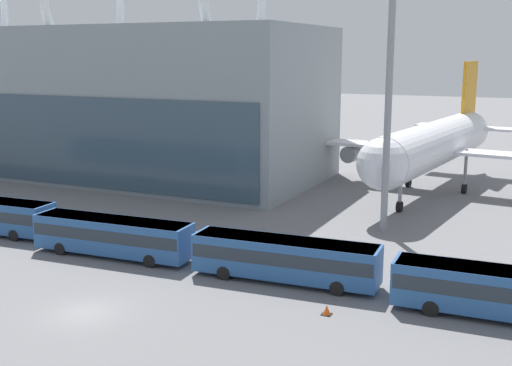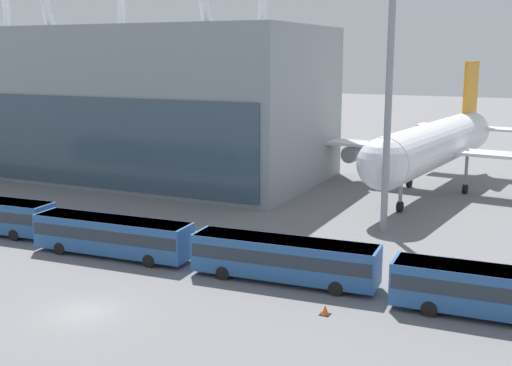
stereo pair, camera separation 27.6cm
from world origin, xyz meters
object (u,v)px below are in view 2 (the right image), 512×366
Objects in this scene: shuttle_bus_3 at (284,257)px; airliner_at_gate_near at (58,131)px; shuttle_bus_4 at (504,291)px; shuttle_bus_2 at (112,234)px; traffic_cone_0 at (325,310)px; airliner_at_gate_far at (437,143)px.

airliner_at_gate_near is at bearing 142.89° from shuttle_bus_3.
shuttle_bus_2 is at bearing 177.90° from shuttle_bus_4.
traffic_cone_0 is (4.62, -4.34, -1.51)m from shuttle_bus_3.
airliner_at_gate_near is 68.25× the size of traffic_cone_0.
airliner_at_gate_far is 2.84× the size of shuttle_bus_2.
airliner_at_gate_far is 40.30m from shuttle_bus_2.
shuttle_bus_2 is 14.53m from shuttle_bus_3.
shuttle_bus_4 is (65.69, -34.24, -2.63)m from airliner_at_gate_near.
airliner_at_gate_far is 59.84× the size of traffic_cone_0.
shuttle_bus_2 is 21.04× the size of traffic_cone_0.
shuttle_bus_4 is (14.52, -0.42, 0.00)m from shuttle_bus_3.
shuttle_bus_3 is (51.17, -33.82, -2.63)m from airliner_at_gate_near.
airliner_at_gate_far is at bearing 90.73° from traffic_cone_0.
shuttle_bus_4 is 10.76m from traffic_cone_0.
airliner_at_gate_near is 61.39m from shuttle_bus_3.
shuttle_bus_4 is 20.98× the size of traffic_cone_0.
shuttle_bus_4 is at bearing -3.13° from shuttle_bus_2.
traffic_cone_0 is at bearing -160.64° from shuttle_bus_4.
airliner_at_gate_near reaches higher than shuttle_bus_2.
airliner_at_gate_far is 37.16m from shuttle_bus_4.
shuttle_bus_2 is 19.58m from traffic_cone_0.
traffic_cone_0 is at bearing 65.47° from airliner_at_gate_near.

